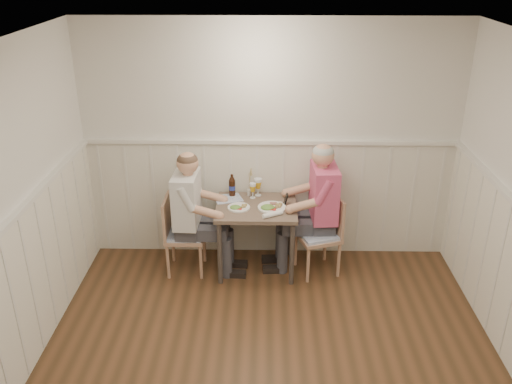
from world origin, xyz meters
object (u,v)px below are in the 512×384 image
at_px(man_in_pink, 318,217).
at_px(beer_bottle, 232,186).
at_px(dining_table, 256,215).
at_px(grass_vase, 249,183).
at_px(chair_right, 323,231).
at_px(chair_left, 180,232).
at_px(diner_cream, 192,223).

bearing_deg(man_in_pink, beer_bottle, 167.92).
height_order(dining_table, grass_vase, grass_vase).
xyz_separation_m(chair_right, chair_left, (-1.50, -0.02, -0.01)).
bearing_deg(chair_left, diner_cream, -3.78).
xyz_separation_m(chair_right, diner_cream, (-1.37, -0.03, 0.11)).
height_order(diner_cream, beer_bottle, diner_cream).
relative_size(chair_right, diner_cream, 0.63).
height_order(dining_table, diner_cream, diner_cream).
xyz_separation_m(beer_bottle, grass_vase, (0.18, 0.01, 0.04)).
bearing_deg(chair_left, chair_right, 0.85).
distance_m(man_in_pink, diner_cream, 1.33).
bearing_deg(diner_cream, grass_vase, 28.11).
height_order(chair_right, grass_vase, grass_vase).
bearing_deg(chair_left, man_in_pink, 3.95).
height_order(dining_table, man_in_pink, man_in_pink).
distance_m(beer_bottle, grass_vase, 0.18).
relative_size(chair_left, grass_vase, 2.53).
bearing_deg(chair_right, grass_vase, 160.24).
height_order(chair_right, diner_cream, diner_cream).
relative_size(dining_table, man_in_pink, 0.58).
bearing_deg(diner_cream, chair_left, 176.22).
distance_m(chair_right, grass_vase, 0.94).
bearing_deg(chair_left, dining_table, 3.24).
xyz_separation_m(dining_table, chair_right, (0.70, -0.02, -0.17)).
relative_size(chair_left, diner_cream, 0.62).
xyz_separation_m(dining_table, grass_vase, (-0.09, 0.26, 0.26)).
bearing_deg(dining_table, man_in_pink, 4.82).
height_order(chair_right, beer_bottle, beer_bottle).
height_order(man_in_pink, beer_bottle, man_in_pink).
xyz_separation_m(dining_table, man_in_pink, (0.66, 0.06, -0.04)).
height_order(chair_left, grass_vase, grass_vase).
relative_size(chair_right, chair_left, 1.01).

